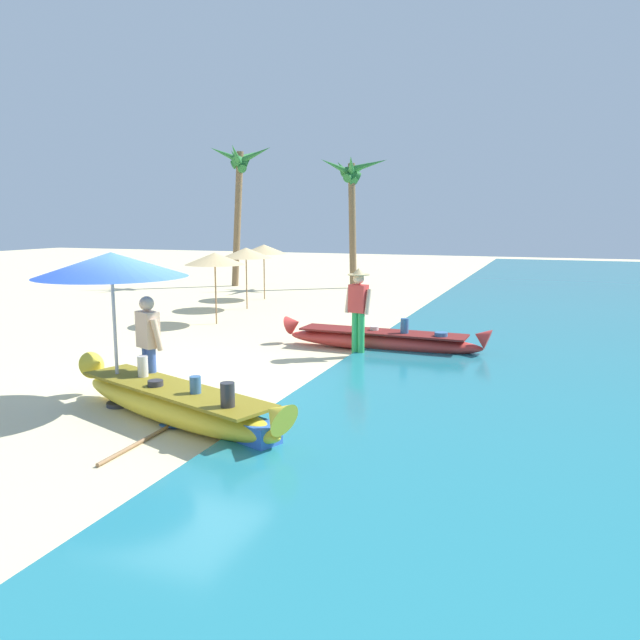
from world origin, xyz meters
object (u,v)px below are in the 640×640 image
at_px(boat_red_midground, 382,340).
at_px(person_vendor_hatted, 358,306).
at_px(boat_yellow_foreground, 173,403).
at_px(person_tourist_customer, 149,343).
at_px(paddle, 150,436).
at_px(cooler_box, 257,436).
at_px(palm_tree_leaning_seaward, 352,183).
at_px(palm_tree_tall_inland, 240,175).
at_px(patio_umbrella_large, 111,265).

height_order(boat_red_midground, person_vendor_hatted, person_vendor_hatted).
bearing_deg(boat_red_midground, boat_yellow_foreground, -104.81).
relative_size(person_tourist_customer, paddle, 1.05).
bearing_deg(cooler_box, palm_tree_leaning_seaward, 125.87).
xyz_separation_m(palm_tree_tall_inland, cooler_box, (8.97, -16.63, -4.36)).
distance_m(person_tourist_customer, cooler_box, 2.77).
xyz_separation_m(person_vendor_hatted, patio_umbrella_large, (-2.37, -4.50, 1.07)).
xyz_separation_m(cooler_box, paddle, (-1.46, -0.13, -0.15)).
bearing_deg(boat_red_midground, person_tourist_customer, -115.07).
bearing_deg(patio_umbrella_large, person_tourist_customer, 37.29).
distance_m(person_vendor_hatted, paddle, 5.71).
relative_size(boat_red_midground, patio_umbrella_large, 1.97).
xyz_separation_m(boat_yellow_foreground, person_vendor_hatted, (1.16, 4.85, 0.77)).
height_order(boat_red_midground, palm_tree_leaning_seaward, palm_tree_leaning_seaward).
xyz_separation_m(boat_red_midground, paddle, (-1.39, -6.25, -0.21)).
height_order(palm_tree_tall_inland, palm_tree_leaning_seaward, palm_tree_tall_inland).
relative_size(patio_umbrella_large, paddle, 1.48).
relative_size(palm_tree_leaning_seaward, paddle, 3.37).
bearing_deg(person_tourist_customer, patio_umbrella_large, -142.71).
bearing_deg(cooler_box, person_vendor_hatted, 115.84).
height_order(boat_red_midground, cooler_box, boat_red_midground).
bearing_deg(paddle, palm_tree_leaning_seaward, 99.54).
xyz_separation_m(boat_yellow_foreground, person_tourist_customer, (-0.84, 0.64, 0.65)).
xyz_separation_m(patio_umbrella_large, palm_tree_leaning_seaward, (-1.68, 16.69, 2.07)).
distance_m(boat_yellow_foreground, palm_tree_leaning_seaward, 17.73).
distance_m(person_tourist_customer, palm_tree_tall_inland, 17.18).
distance_m(patio_umbrella_large, cooler_box, 3.49).
bearing_deg(paddle, boat_yellow_foreground, 97.46).
height_order(person_tourist_customer, paddle, person_tourist_customer).
bearing_deg(patio_umbrella_large, palm_tree_leaning_seaward, 95.74).
height_order(patio_umbrella_large, paddle, patio_umbrella_large).
relative_size(boat_red_midground, person_vendor_hatted, 2.52).
distance_m(boat_yellow_foreground, cooler_box, 1.64).
distance_m(boat_red_midground, palm_tree_tall_inland, 14.42).
relative_size(palm_tree_leaning_seaward, cooler_box, 10.01).
bearing_deg(boat_yellow_foreground, boat_red_midground, 75.19).
distance_m(patio_umbrella_large, palm_tree_leaning_seaward, 16.91).
xyz_separation_m(boat_yellow_foreground, cooler_box, (1.55, -0.53, -0.10)).
relative_size(cooler_box, paddle, 0.34).
bearing_deg(palm_tree_leaning_seaward, cooler_box, -75.83).
bearing_deg(person_vendor_hatted, patio_umbrella_large, -117.79).
height_order(person_tourist_customer, palm_tree_leaning_seaward, palm_tree_leaning_seaward).
relative_size(boat_red_midground, paddle, 2.91).
bearing_deg(cooler_box, person_tourist_customer, 175.54).
height_order(person_vendor_hatted, cooler_box, person_vendor_hatted).
height_order(boat_yellow_foreground, paddle, boat_yellow_foreground).
bearing_deg(boat_yellow_foreground, palm_tree_leaning_seaward, 99.62).
height_order(person_vendor_hatted, palm_tree_tall_inland, palm_tree_tall_inland).
distance_m(palm_tree_tall_inland, paddle, 18.91).
distance_m(palm_tree_tall_inland, palm_tree_leaning_seaward, 4.64).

